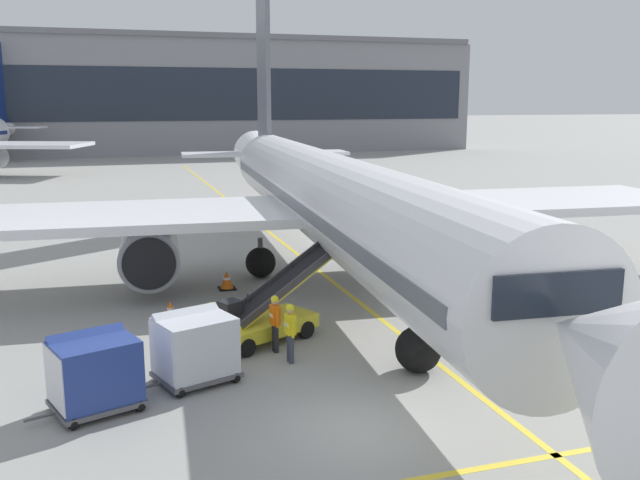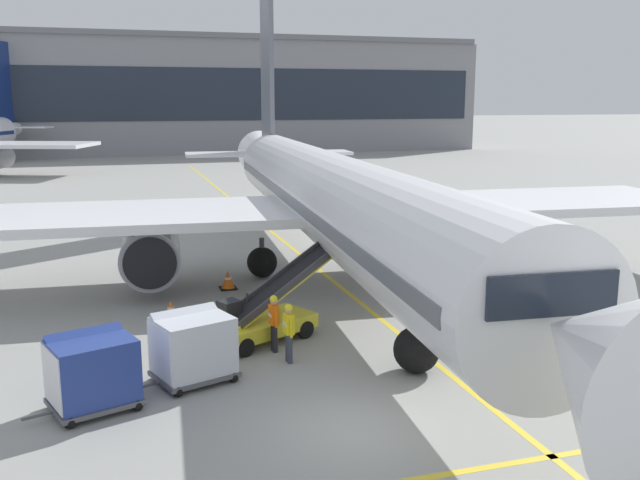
{
  "view_description": "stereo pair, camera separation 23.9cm",
  "coord_description": "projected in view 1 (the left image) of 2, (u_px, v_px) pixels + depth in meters",
  "views": [
    {
      "loc": [
        -5.32,
        -13.83,
        7.4
      ],
      "look_at": [
        1.49,
        8.08,
        2.78
      ],
      "focal_mm": 39.07,
      "sensor_mm": 36.0,
      "label": 1
    },
    {
      "loc": [
        -5.1,
        -13.9,
        7.4
      ],
      "look_at": [
        1.49,
        8.08,
        2.78
      ],
      "focal_mm": 39.07,
      "sensor_mm": 36.0,
      "label": 2
    }
  ],
  "objects": [
    {
      "name": "parked_airplane",
      "position": [
        327.0,
        198.0,
        28.77
      ],
      "size": [
        32.89,
        42.19,
        14.03
      ],
      "color": "white",
      "rests_on": "ground"
    },
    {
      "name": "terminal_building",
      "position": [
        98.0,
        95.0,
        96.61
      ],
      "size": [
        107.27,
        14.81,
        16.3
      ],
      "color": "gray",
      "rests_on": "ground"
    },
    {
      "name": "baggage_cart_second",
      "position": [
        94.0,
        371.0,
        16.74
      ],
      "size": [
        2.82,
        2.17,
        1.91
      ],
      "color": "#515156",
      "rests_on": "ground"
    },
    {
      "name": "safety_cone_wingtip",
      "position": [
        170.0,
        310.0,
        23.9
      ],
      "size": [
        0.56,
        0.56,
        0.64
      ],
      "color": "black",
      "rests_on": "ground"
    },
    {
      "name": "ground_plane",
      "position": [
        363.0,
        429.0,
        15.95
      ],
      "size": [
        600.0,
        600.0,
        0.0
      ],
      "primitive_type": "plane",
      "color": "gray"
    },
    {
      "name": "apron_guidance_line_stop_bar",
      "position": [
        552.0,
        456.0,
        14.73
      ],
      "size": [
        12.0,
        0.2,
        0.01
      ],
      "color": "yellow",
      "rests_on": "ground"
    },
    {
      "name": "safety_cone_engine_keepout",
      "position": [
        227.0,
        280.0,
        27.7
      ],
      "size": [
        0.66,
        0.66,
        0.75
      ],
      "color": "black",
      "rests_on": "ground"
    },
    {
      "name": "baggage_cart_lead",
      "position": [
        194.0,
        346.0,
        18.47
      ],
      "size": [
        2.82,
        2.17,
        1.91
      ],
      "color": "#515156",
      "rests_on": "ground"
    },
    {
      "name": "ground_crew_by_carts",
      "position": [
        211.0,
        328.0,
        19.95
      ],
      "size": [
        0.42,
        0.47,
        1.74
      ],
      "color": "black",
      "rests_on": "ground"
    },
    {
      "name": "belt_loader",
      "position": [
        268.0,
        313.0,
        21.79
      ],
      "size": [
        5.31,
        3.5,
        3.0
      ],
      "color": "gold",
      "rests_on": "ground"
    },
    {
      "name": "apron_guidance_line_lead_in",
      "position": [
        334.0,
        283.0,
        28.73
      ],
      "size": [
        0.2,
        110.0,
        0.01
      ],
      "color": "yellow",
      "rests_on": "ground"
    },
    {
      "name": "ground_crew_marshaller",
      "position": [
        290.0,
        329.0,
        19.81
      ],
      "size": [
        0.28,
        0.57,
        1.74
      ],
      "color": "#333847",
      "rests_on": "ground"
    },
    {
      "name": "ground_crew_by_loader",
      "position": [
        275.0,
        320.0,
        20.66
      ],
      "size": [
        0.27,
        0.57,
        1.74
      ],
      "color": "black",
      "rests_on": "ground"
    }
  ]
}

